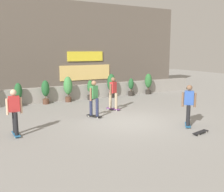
% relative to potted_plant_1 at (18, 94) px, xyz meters
% --- Properties ---
extents(ground_plane, '(48.00, 48.00, 0.00)m').
position_rel_potted_plant_1_xyz_m(ground_plane, '(3.58, -5.55, -0.72)').
color(ground_plane, gray).
extents(planter_wall, '(18.00, 0.40, 0.90)m').
position_rel_potted_plant_1_xyz_m(planter_wall, '(3.58, 0.45, -0.27)').
color(planter_wall, gray).
rests_on(planter_wall, ground).
extents(building_backdrop, '(20.00, 2.08, 6.50)m').
position_rel_potted_plant_1_xyz_m(building_backdrop, '(3.58, 4.45, 2.52)').
color(building_backdrop, '#60564C').
rests_on(building_backdrop, ground).
extents(potted_plant_1, '(0.42, 0.42, 1.30)m').
position_rel_potted_plant_1_xyz_m(potted_plant_1, '(0.00, 0.00, 0.00)').
color(potted_plant_1, black).
rests_on(potted_plant_1, ground).
extents(potted_plant_2, '(0.45, 0.45, 1.37)m').
position_rel_potted_plant_1_xyz_m(potted_plant_2, '(1.48, 0.00, 0.05)').
color(potted_plant_2, brown).
rests_on(potted_plant_2, ground).
extents(potted_plant_3, '(0.52, 0.52, 1.52)m').
position_rel_potted_plant_1_xyz_m(potted_plant_3, '(2.83, 0.00, 0.16)').
color(potted_plant_3, brown).
rests_on(potted_plant_3, ground).
extents(potted_plant_4, '(0.38, 0.38, 1.22)m').
position_rel_potted_plant_1_xyz_m(potted_plant_4, '(4.28, 0.00, -0.07)').
color(potted_plant_4, '#2D2823').
rests_on(potted_plant_4, ground).
extents(potted_plant_5, '(0.54, 0.54, 1.55)m').
position_rel_potted_plant_1_xyz_m(potted_plant_5, '(5.77, 0.00, 0.18)').
color(potted_plant_5, '#2D2823').
rests_on(potted_plant_5, ground).
extents(potted_plant_6, '(0.36, 0.36, 1.19)m').
position_rel_potted_plant_1_xyz_m(potted_plant_6, '(7.29, 0.00, -0.10)').
color(potted_plant_6, '#2D2823').
rests_on(potted_plant_6, ground).
extents(potted_plant_7, '(0.49, 0.49, 1.44)m').
position_rel_potted_plant_1_xyz_m(potted_plant_7, '(8.73, 0.00, 0.11)').
color(potted_plant_7, '#2D2823').
rests_on(potted_plant_7, ground).
extents(skater_mid_plaza, '(0.69, 0.73, 1.70)m').
position_rel_potted_plant_1_xyz_m(skater_mid_plaza, '(5.29, -7.31, 0.22)').
color(skater_mid_plaza, '#266699').
rests_on(skater_mid_plaza, ground).
extents(skater_far_right, '(0.56, 0.80, 1.70)m').
position_rel_potted_plant_1_xyz_m(skater_far_right, '(-1.03, -5.19, 0.22)').
color(skater_far_right, '#266699').
rests_on(skater_far_right, ground).
extents(skater_by_wall_left, '(0.54, 0.80, 1.70)m').
position_rel_potted_plant_1_xyz_m(skater_by_wall_left, '(4.10, -3.23, 0.22)').
color(skater_by_wall_left, '#72338C').
rests_on(skater_by_wall_left, ground).
extents(skater_foreground, '(0.53, 0.81, 1.70)m').
position_rel_potted_plant_1_xyz_m(skater_foreground, '(2.60, -4.12, 0.22)').
color(skater_foreground, black).
rests_on(skater_foreground, ground).
extents(skateboard_near_camera, '(0.82, 0.37, 0.08)m').
position_rel_potted_plant_1_xyz_m(skateboard_near_camera, '(4.99, -8.27, -0.66)').
color(skateboard_near_camera, black).
rests_on(skateboard_near_camera, ground).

